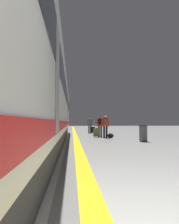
{
  "coord_description": "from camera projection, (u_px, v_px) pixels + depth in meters",
  "views": [
    {
      "loc": [
        -1.55,
        -1.25,
        1.09
      ],
      "look_at": [
        -0.99,
        5.64,
        1.41
      ],
      "focal_mm": 35.36,
      "sensor_mm": 36.0,
      "label": 1
    }
  ],
  "objects": [
    {
      "name": "safety_line_strip",
      "position": [
        77.0,
        143.0,
        11.18
      ],
      "size": [
        0.36,
        80.0,
        0.01
      ],
      "primitive_type": "cube",
      "color": "yellow",
      "rests_on": "ground"
    },
    {
      "name": "tactile_edge_band",
      "position": [
        72.0,
        143.0,
        11.16
      ],
      "size": [
        0.52,
        80.0,
        0.01
      ],
      "primitive_type": "cube",
      "color": "slate",
      "rests_on": "ground"
    },
    {
      "name": "high_speed_train",
      "position": [
        28.0,
        87.0,
        8.82
      ],
      "size": [
        2.94,
        31.28,
        4.97
      ],
      "color": "#38383D",
      "rests_on": "ground"
    },
    {
      "name": "passenger_near",
      "position": [
        100.0,
        124.0,
        16.1
      ],
      "size": [
        0.47,
        0.39,
        1.61
      ],
      "color": "#383842",
      "rests_on": "ground"
    },
    {
      "name": "suitcase_near",
      "position": [
        96.0,
        132.0,
        15.77
      ],
      "size": [
        0.43,
        0.32,
        1.07
      ],
      "color": "#596038",
      "rests_on": "ground"
    },
    {
      "name": "passenger_mid",
      "position": [
        105.0,
        124.0,
        15.18
      ],
      "size": [
        0.51,
        0.32,
        1.62
      ],
      "color": "black",
      "rests_on": "ground"
    },
    {
      "name": "duffel_bag_mid",
      "position": [
        110.0,
        136.0,
        14.98
      ],
      "size": [
        0.44,
        0.26,
        0.36
      ],
      "color": "black",
      "rests_on": "ground"
    },
    {
      "name": "passenger_far",
      "position": [
        90.0,
        124.0,
        21.4
      ],
      "size": [
        0.5,
        0.21,
        1.59
      ],
      "color": "#383842",
      "rests_on": "ground"
    },
    {
      "name": "suitcase_far",
      "position": [
        93.0,
        130.0,
        21.24
      ],
      "size": [
        0.4,
        0.28,
        0.63
      ],
      "color": "black",
      "rests_on": "ground"
    },
    {
      "name": "waste_bin",
      "position": [
        143.0,
        133.0,
        12.25
      ],
      "size": [
        0.46,
        0.46,
        0.91
      ],
      "color": "#4C4C51",
      "rests_on": "ground"
    }
  ]
}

